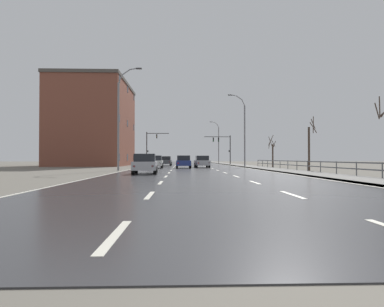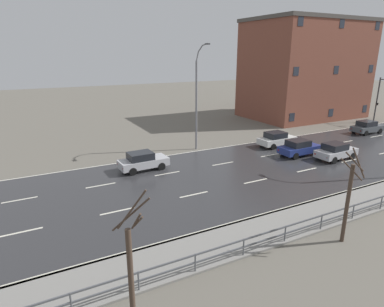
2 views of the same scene
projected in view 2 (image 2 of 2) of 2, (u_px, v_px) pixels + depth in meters
ground_plane at (381, 144)px, 35.59m from camera, size 160.00×160.00×0.12m
guardrail at (285, 231)px, 16.83m from camera, size 0.07×36.98×1.00m
street_lamp_left_bank at (197, 100)px, 32.03m from camera, size 2.41×0.24×10.34m
traffic_signal_left at (383, 94)px, 44.94m from camera, size 4.31×0.36×6.24m
car_mid_centre at (299, 148)px, 31.26m from camera, size 1.85×4.10×1.57m
car_near_right at (367, 127)px, 39.91m from camera, size 1.92×4.14×1.57m
car_far_right at (336, 151)px, 30.15m from camera, size 1.97×4.17×1.57m
car_distant at (277, 139)px, 34.37m from camera, size 1.92×4.14×1.57m
car_near_left at (143, 161)px, 27.41m from camera, size 1.98×4.17×1.57m
brick_building at (305, 69)px, 49.09m from camera, size 11.46×17.38×14.20m
bare_tree_near at (131, 272)px, 11.14m from camera, size 1.25×1.27×5.21m
bare_tree_mid at (348, 200)px, 16.46m from camera, size 0.94×1.02×5.27m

